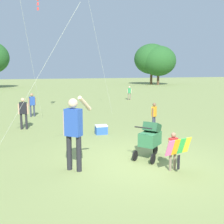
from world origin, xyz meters
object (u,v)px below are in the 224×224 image
person_kid_running (154,114)px  person_back_turned (129,92)px  cooler_box (101,129)px  stroller (150,137)px  person_adult_flyer (74,128)px  person_sitting_far (32,103)px  person_red_shirt (23,111)px  child_with_butterfly_kite (174,148)px

person_kid_running → person_back_turned: 10.46m
cooler_box → stroller: bearing=-78.9°
person_adult_flyer → person_sitting_far: size_ratio=1.54×
person_red_shirt → child_with_butterfly_kite: bearing=-58.2°
person_red_shirt → cooler_box: bearing=-30.7°
stroller → person_back_turned: size_ratio=0.95×
person_sitting_far → person_adult_flyer: bearing=-83.4°
person_red_shirt → person_sitting_far: bearing=83.3°
stroller → person_sitting_far: (-3.11, 7.81, 0.11)m
person_red_shirt → person_back_turned: person_red_shirt is taller
person_adult_flyer → stroller: (2.16, 0.32, -0.47)m
person_kid_running → child_with_butterfly_kite: bearing=-108.9°
person_red_shirt → person_back_turned: size_ratio=1.20×
stroller → cooler_box: 3.22m
child_with_butterfly_kite → stroller: (-0.17, 1.03, 0.03)m
person_back_turned → stroller: bearing=-107.6°
person_sitting_far → person_kid_running: person_sitting_far is taller
person_back_turned → cooler_box: bearing=-115.3°
person_kid_running → cooler_box: bearing=-174.4°
person_adult_flyer → person_red_shirt: person_adult_flyer is taller
child_with_butterfly_kite → person_adult_flyer: size_ratio=0.51×
person_kid_running → person_sitting_far: bearing=137.0°
stroller → person_back_turned: 14.15m
person_red_shirt → person_sitting_far: 3.02m
child_with_butterfly_kite → person_red_shirt: size_ratio=0.73×
person_red_shirt → person_kid_running: size_ratio=1.19×
person_adult_flyer → person_back_turned: size_ratio=1.72×
person_adult_flyer → person_red_shirt: bearing=104.2°
person_kid_running → person_back_turned: bearing=75.6°
person_adult_flyer → stroller: 2.23m
person_kid_running → person_red_shirt: bearing=164.1°
cooler_box → person_red_shirt: bearing=149.3°
child_with_butterfly_kite → person_adult_flyer: bearing=163.1°
person_kid_running → person_back_turned: (2.60, 10.13, -0.01)m
person_red_shirt → person_back_turned: 11.62m
stroller → person_red_shirt: 5.94m
person_back_turned → person_adult_flyer: bearing=-115.0°
person_adult_flyer → cooler_box: bearing=65.9°
child_with_butterfly_kite → person_red_shirt: person_red_shirt is taller
stroller → cooler_box: size_ratio=2.30×
person_red_shirt → cooler_box: person_red_shirt is taller
person_adult_flyer → person_back_turned: (6.44, 13.81, -0.44)m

